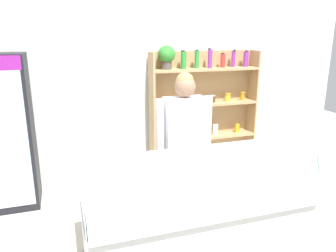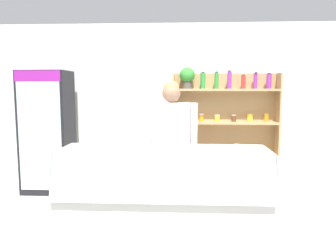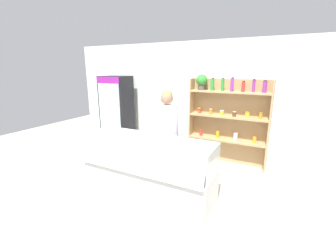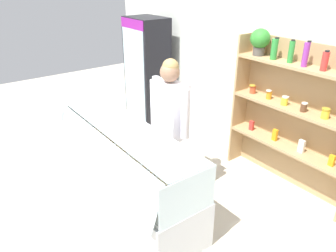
{
  "view_description": "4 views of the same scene",
  "coord_description": "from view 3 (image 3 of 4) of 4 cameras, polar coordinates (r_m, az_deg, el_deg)",
  "views": [
    {
      "loc": [
        -1.15,
        -2.64,
        2.13
      ],
      "look_at": [
        -0.11,
        0.57,
        1.17
      ],
      "focal_mm": 35.0,
      "sensor_mm": 36.0,
      "label": 1
    },
    {
      "loc": [
        0.26,
        -3.41,
        1.65
      ],
      "look_at": [
        0.05,
        0.58,
        1.18
      ],
      "focal_mm": 35.0,
      "sensor_mm": 36.0,
      "label": 2
    },
    {
      "loc": [
        1.94,
        -2.92,
        2.1
      ],
      "look_at": [
        0.21,
        0.42,
        1.13
      ],
      "focal_mm": 24.0,
      "sensor_mm": 36.0,
      "label": 3
    },
    {
      "loc": [
        2.94,
        -1.55,
        2.61
      ],
      "look_at": [
        0.04,
        0.62,
        0.89
      ],
      "focal_mm": 35.0,
      "sensor_mm": 36.0,
      "label": 4
    }
  ],
  "objects": [
    {
      "name": "drinks_fridge",
      "position": [
        6.04,
        -12.83,
        3.19
      ],
      "size": [
        0.73,
        0.56,
        1.91
      ],
      "color": "black",
      "rests_on": "ground"
    },
    {
      "name": "deli_display_case",
      "position": [
        3.92,
        -5.2,
        -12.71
      ],
      "size": [
        2.25,
        0.75,
        1.01
      ],
      "color": "silver",
      "rests_on": "ground"
    },
    {
      "name": "back_wall",
      "position": [
        5.45,
        6.35,
        6.48
      ],
      "size": [
        6.8,
        0.1,
        2.7
      ],
      "primitive_type": "cube",
      "color": "silver",
      "rests_on": "ground"
    },
    {
      "name": "ground_plane",
      "position": [
        4.08,
        -5.53,
        -16.55
      ],
      "size": [
        12.0,
        12.0,
        0.0
      ],
      "primitive_type": "plane",
      "color": "beige"
    },
    {
      "name": "shelving_unit",
      "position": [
        5.05,
        14.47,
        2.68
      ],
      "size": [
        1.7,
        0.29,
        1.97
      ],
      "color": "tan",
      "rests_on": "ground"
    },
    {
      "name": "shop_clerk",
      "position": [
        4.1,
        -0.31,
        -0.51
      ],
      "size": [
        0.65,
        0.25,
        1.74
      ],
      "color": "#383D51",
      "rests_on": "ground"
    }
  ]
}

